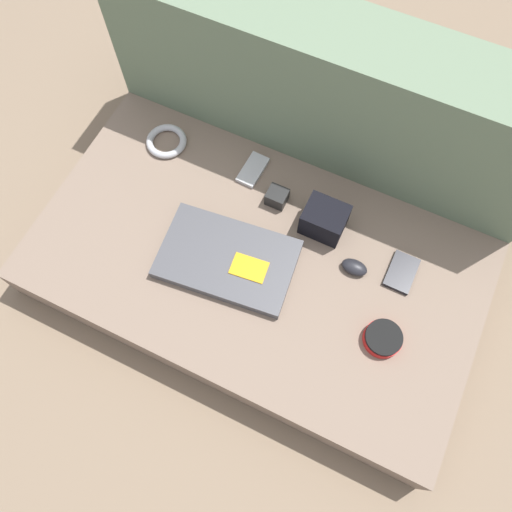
% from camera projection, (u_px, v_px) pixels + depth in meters
% --- Properties ---
extents(ground_plane, '(8.00, 8.00, 0.00)m').
position_uv_depth(ground_plane, '(256.00, 276.00, 1.41)').
color(ground_plane, '#7A6651').
extents(couch_seat, '(1.16, 0.65, 0.13)m').
position_uv_depth(couch_seat, '(256.00, 268.00, 1.35)').
color(couch_seat, '#7A6656').
rests_on(couch_seat, ground_plane).
extents(couch_backrest, '(1.16, 0.20, 0.51)m').
position_uv_depth(couch_backrest, '(325.00, 106.00, 1.32)').
color(couch_backrest, '#60755B').
rests_on(couch_backrest, ground_plane).
extents(laptop, '(0.36, 0.25, 0.03)m').
position_uv_depth(laptop, '(228.00, 259.00, 1.27)').
color(laptop, '#47474C').
rests_on(laptop, couch_seat).
extents(computer_mouse, '(0.07, 0.04, 0.03)m').
position_uv_depth(computer_mouse, '(354.00, 267.00, 1.27)').
color(computer_mouse, black).
rests_on(computer_mouse, couch_seat).
extents(speaker_puck, '(0.09, 0.09, 0.03)m').
position_uv_depth(speaker_puck, '(383.00, 338.00, 1.19)').
color(speaker_puck, red).
rests_on(speaker_puck, couch_seat).
extents(phone_silver, '(0.07, 0.10, 0.01)m').
position_uv_depth(phone_silver, '(402.00, 272.00, 1.27)').
color(phone_silver, black).
rests_on(phone_silver, couch_seat).
extents(phone_black, '(0.06, 0.11, 0.01)m').
position_uv_depth(phone_black, '(253.00, 170.00, 1.39)').
color(phone_black, '#B7B7BC').
rests_on(phone_black, couch_seat).
extents(camera_pouch, '(0.11, 0.09, 0.08)m').
position_uv_depth(camera_pouch, '(324.00, 220.00, 1.29)').
color(camera_pouch, black).
rests_on(camera_pouch, couch_seat).
extents(charger_brick, '(0.05, 0.05, 0.04)m').
position_uv_depth(charger_brick, '(277.00, 197.00, 1.34)').
color(charger_brick, black).
rests_on(charger_brick, couch_seat).
extents(cable_coil, '(0.12, 0.12, 0.02)m').
position_uv_depth(cable_coil, '(166.00, 141.00, 1.42)').
color(cable_coil, '#B2B2B7').
rests_on(cable_coil, couch_seat).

